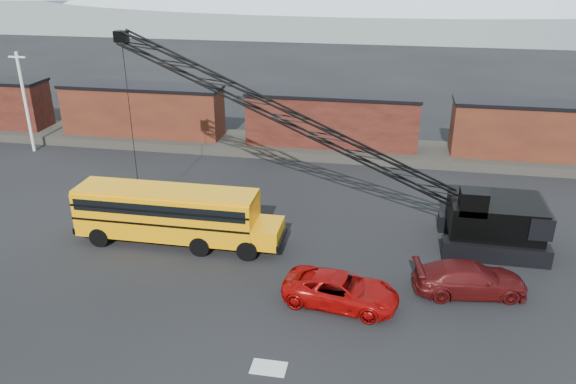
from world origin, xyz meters
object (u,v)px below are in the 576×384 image
at_px(maroon_suv, 470,279).
at_px(crawler_crane, 321,134).
at_px(red_pickup, 341,290).
at_px(school_bus, 173,214).

height_order(maroon_suv, crawler_crane, crawler_crane).
distance_m(red_pickup, crawler_crane, 9.00).
distance_m(red_pickup, maroon_suv, 6.28).
xyz_separation_m(maroon_suv, crawler_crane, (-7.89, 5.06, 5.18)).
distance_m(maroon_suv, crawler_crane, 10.71).
bearing_deg(maroon_suv, school_bus, 72.67).
distance_m(school_bus, crawler_crane, 9.24).
xyz_separation_m(school_bus, crawler_crane, (7.76, 2.81, 4.16)).
bearing_deg(maroon_suv, crawler_crane, 48.18).
relative_size(school_bus, crawler_crane, 0.49).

